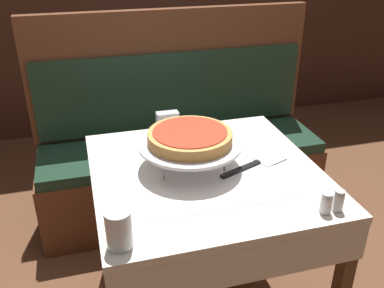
% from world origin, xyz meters
% --- Properties ---
extents(dining_table_front, '(0.86, 0.86, 0.77)m').
position_xyz_m(dining_table_front, '(0.00, 0.00, 0.66)').
color(dining_table_front, beige).
rests_on(dining_table_front, ground_plane).
extents(dining_table_rear, '(0.61, 0.61, 0.76)m').
position_xyz_m(dining_table_rear, '(0.30, 1.76, 0.63)').
color(dining_table_rear, beige).
rests_on(dining_table_rear, ground_plane).
extents(booth_bench, '(1.66, 0.50, 1.20)m').
position_xyz_m(booth_bench, '(0.11, 0.86, 0.35)').
color(booth_bench, brown).
rests_on(booth_bench, ground_plane).
extents(pizza_pan_stand, '(0.40, 0.40, 0.10)m').
position_xyz_m(pizza_pan_stand, '(-0.05, 0.04, 0.86)').
color(pizza_pan_stand, '#ADADB2').
rests_on(pizza_pan_stand, dining_table_front).
extents(deep_dish_pizza, '(0.32, 0.32, 0.05)m').
position_xyz_m(deep_dish_pizza, '(-0.05, 0.04, 0.90)').
color(deep_dish_pizza, '#C68E47').
rests_on(deep_dish_pizza, pizza_pan_stand).
extents(pizza_server, '(0.31, 0.17, 0.01)m').
position_xyz_m(pizza_server, '(0.20, -0.01, 0.77)').
color(pizza_server, '#BCBCC1').
rests_on(pizza_server, dining_table_front).
extents(water_glass_near, '(0.08, 0.08, 0.12)m').
position_xyz_m(water_glass_near, '(-0.37, -0.35, 0.83)').
color(water_glass_near, silver).
rests_on(water_glass_near, dining_table_front).
extents(salt_shaker, '(0.04, 0.04, 0.07)m').
position_xyz_m(salt_shaker, '(0.29, -0.37, 0.81)').
color(salt_shaker, silver).
rests_on(salt_shaker, dining_table_front).
extents(pepper_shaker, '(0.04, 0.04, 0.07)m').
position_xyz_m(pepper_shaker, '(0.34, -0.37, 0.81)').
color(pepper_shaker, silver).
rests_on(pepper_shaker, dining_table_front).
extents(napkin_holder, '(0.10, 0.05, 0.09)m').
position_xyz_m(napkin_holder, '(-0.06, 0.39, 0.81)').
color(napkin_holder, '#B2B2B7').
rests_on(napkin_holder, dining_table_front).
extents(condiment_caddy, '(0.11, 0.11, 0.17)m').
position_xyz_m(condiment_caddy, '(0.30, 1.72, 0.81)').
color(condiment_caddy, black).
rests_on(condiment_caddy, dining_table_rear).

